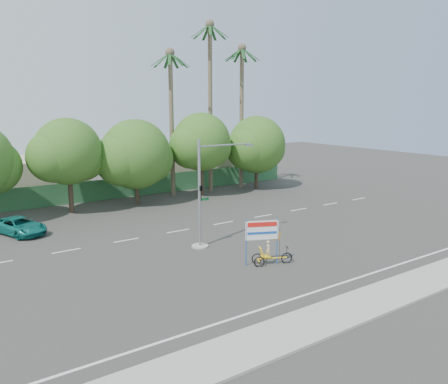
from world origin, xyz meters
TOP-DOWN VIEW (x-y plane):
  - ground at (0.00, 0.00)m, footprint 120.00×120.00m
  - sidewalk_near at (0.00, -7.50)m, footprint 50.00×2.40m
  - fence at (0.00, 21.50)m, footprint 38.00×0.08m
  - building_left at (-10.00, 26.00)m, footprint 12.00×8.00m
  - building_right at (8.00, 26.00)m, footprint 14.00×8.00m
  - tree_left at (-7.05, 18.00)m, footprint 6.66×5.60m
  - tree_center at (-1.05, 18.00)m, footprint 7.62×6.40m
  - tree_right at (5.95, 18.00)m, footprint 6.90×5.80m
  - tree_far_right at (12.95, 18.00)m, footprint 7.38×6.20m
  - palm_tall at (8.00, 19.50)m, footprint 3.73×3.79m
  - palm_mid at (12.00, 19.50)m, footprint 3.73×3.79m
  - palm_short at (3.50, 19.50)m, footprint 3.73×3.79m
  - traffic_signal at (-2.20, 3.98)m, footprint 4.72×1.10m
  - trike_billboard at (-0.94, -0.88)m, footprint 2.62×1.33m
  - pickup_truck at (-11.81, 13.57)m, footprint 3.66×4.90m

SIDE VIEW (x-z plane):
  - ground at x=0.00m, z-range 0.00..0.00m
  - sidewalk_near at x=0.00m, z-range 0.00..0.12m
  - pickup_truck at x=-11.81m, z-range 0.00..1.24m
  - fence at x=0.00m, z-range 0.00..2.00m
  - trike_billboard at x=-0.94m, z-range -0.27..2.51m
  - building_right at x=8.00m, z-range 0.00..3.60m
  - building_left at x=-10.00m, z-range 0.00..4.00m
  - traffic_signal at x=-2.20m, z-range -0.58..6.42m
  - tree_center at x=-1.05m, z-range 0.54..8.39m
  - tree_far_right at x=12.95m, z-range 0.68..8.61m
  - tree_left at x=-7.05m, z-range 1.02..9.09m
  - tree_right at x=5.95m, z-range 1.06..9.42m
  - palm_short at x=3.50m, z-range 1.64..16.09m
  - palm_mid at x=12.00m, z-range 1.67..17.12m
  - palm_tall at x=8.00m, z-range 1.74..19.19m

